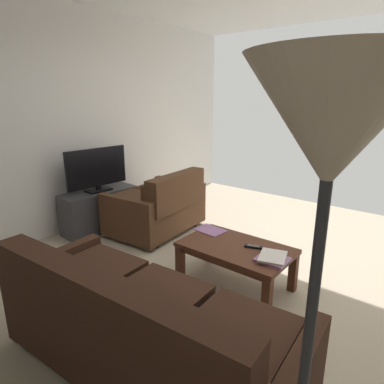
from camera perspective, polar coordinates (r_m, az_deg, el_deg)
name	(u,v)px	position (r m, az deg, el deg)	size (l,w,h in m)	color
ground_plane	(252,281)	(3.44, 10.19, -14.67)	(5.25, 5.77, 0.01)	#B7A88E
wall_right	(84,122)	(4.80, -17.90, 11.37)	(0.12, 5.77, 2.83)	white
sofa_main	(140,328)	(2.25, -8.85, -21.95)	(2.04, 0.97, 0.84)	black
loveseat_near	(159,206)	(4.40, -5.73, -2.41)	(0.96, 1.26, 0.82)	black
coffee_table	(236,252)	(3.17, 7.48, -10.19)	(1.01, 0.61, 0.41)	#4C2819
floor_lamp	(328,168)	(0.78, 22.20, 3.85)	(0.39, 0.39, 1.82)	#262628
tv_stand	(100,210)	(4.65, -15.41, -3.01)	(0.43, 1.02, 0.54)	#38383D
flat_tv	(97,169)	(4.50, -15.94, 3.79)	(0.22, 0.86, 0.56)	black
book_stack	(272,258)	(2.93, 13.57, -10.94)	(0.28, 0.32, 0.04)	#996699
tv_remote	(253,247)	(3.13, 10.43, -9.18)	(0.17, 0.10, 0.02)	black
loose_magazine	(210,230)	(3.46, 3.15, -6.50)	(0.22, 0.30, 0.01)	#996699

